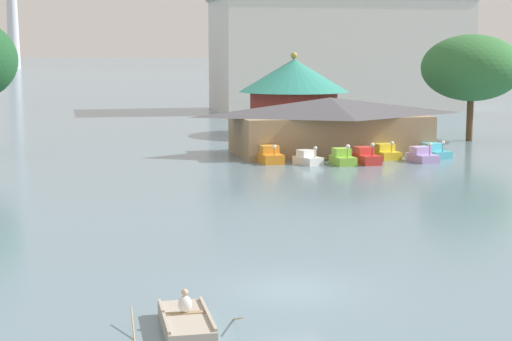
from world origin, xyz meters
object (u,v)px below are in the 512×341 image
at_px(pedal_boat_cyan, 434,152).
at_px(pedal_boat_white, 308,158).
at_px(pedal_boat_lime, 343,158).
at_px(shoreline_tree_right, 472,68).
at_px(pedal_boat_yellow, 386,153).
at_px(boathouse, 330,124).
at_px(pedal_boat_lavender, 422,156).
at_px(pedal_boat_red, 365,157).
at_px(rowboat_with_rower, 186,322).
at_px(pedal_boat_orange, 270,156).
at_px(background_building_block, 339,52).
at_px(green_roof_pavilion, 294,93).

bearing_deg(pedal_boat_cyan, pedal_boat_white, -94.40).
xyz_separation_m(pedal_boat_lime, shoreline_tree_right, (17.42, 13.03, 6.46)).
relative_size(pedal_boat_yellow, boathouse, 0.14).
xyz_separation_m(pedal_boat_cyan, boathouse, (-7.37, 4.70, 2.01)).
height_order(pedal_boat_yellow, pedal_boat_lavender, pedal_boat_lavender).
bearing_deg(pedal_boat_red, boathouse, -179.20).
distance_m(rowboat_with_rower, pedal_boat_cyan, 45.06).
distance_m(rowboat_with_rower, pedal_boat_lavender, 42.18).
height_order(pedal_boat_red, shoreline_tree_right, shoreline_tree_right).
bearing_deg(pedal_boat_lime, pedal_boat_orange, -115.28).
relative_size(rowboat_with_rower, pedal_boat_lavender, 1.25).
relative_size(pedal_boat_orange, pedal_boat_yellow, 1.00).
relative_size(pedal_boat_lime, pedal_boat_cyan, 0.84).
bearing_deg(pedal_boat_orange, pedal_boat_white, 60.80).
relative_size(rowboat_with_rower, pedal_boat_orange, 1.42).
bearing_deg(background_building_block, shoreline_tree_right, -92.06).
xyz_separation_m(pedal_boat_red, pedal_boat_lavender, (4.72, -0.03, -0.05)).
bearing_deg(boathouse, background_building_block, 70.03).
bearing_deg(pedal_boat_red, pedal_boat_cyan, 102.59).
bearing_deg(rowboat_with_rower, pedal_boat_yellow, 151.19).
distance_m(pedal_boat_lime, pedal_boat_red, 1.93).
relative_size(pedal_boat_lavender, boathouse, 0.16).
xyz_separation_m(pedal_boat_cyan, shoreline_tree_right, (8.78, 10.73, 6.51)).
distance_m(pedal_boat_orange, pedal_boat_lime, 5.57).
relative_size(pedal_boat_lime, shoreline_tree_right, 0.24).
bearing_deg(pedal_boat_orange, pedal_boat_cyan, 87.36).
bearing_deg(pedal_boat_orange, pedal_boat_lime, 63.85).
bearing_deg(background_building_block, pedal_boat_lavender, -102.53).
relative_size(boathouse, background_building_block, 0.47).
xyz_separation_m(pedal_boat_red, green_roof_pavilion, (0.62, 22.13, 3.82)).
xyz_separation_m(pedal_boat_red, pedal_boat_yellow, (2.58, 2.20, -0.03)).
distance_m(pedal_boat_red, pedal_boat_cyan, 7.04).
distance_m(pedal_boat_white, pedal_boat_lavender, 9.16).
xyz_separation_m(pedal_boat_white, background_building_block, (21.46, 54.74, 7.89)).
bearing_deg(pedal_boat_orange, pedal_boat_yellow, 88.29).
distance_m(pedal_boat_lime, shoreline_tree_right, 22.70).
xyz_separation_m(pedal_boat_orange, pedal_boat_red, (7.04, -1.95, -0.03)).
distance_m(pedal_boat_yellow, shoreline_tree_right, 17.94).
xyz_separation_m(pedal_boat_lime, boathouse, (1.28, 7.00, 1.97)).
distance_m(pedal_boat_cyan, background_building_block, 54.89).
height_order(pedal_boat_lime, shoreline_tree_right, shoreline_tree_right).
distance_m(pedal_boat_lime, pedal_boat_lavender, 6.63).
bearing_deg(rowboat_with_rower, green_roof_pavilion, 162.48).
height_order(rowboat_with_rower, pedal_boat_cyan, pedal_boat_cyan).
height_order(boathouse, background_building_block, background_building_block).
bearing_deg(pedal_boat_lime, pedal_boat_red, 94.30).
height_order(pedal_boat_orange, shoreline_tree_right, shoreline_tree_right).
xyz_separation_m(pedal_boat_yellow, shoreline_tree_right, (12.93, 10.61, 6.48)).
bearing_deg(pedal_boat_cyan, boathouse, -134.12).
bearing_deg(rowboat_with_rower, pedal_boat_red, 152.78).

